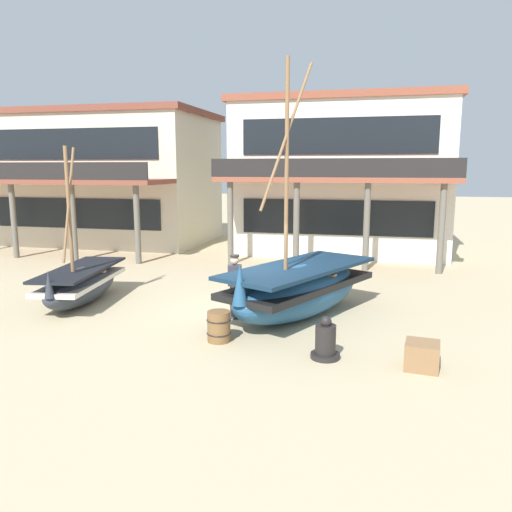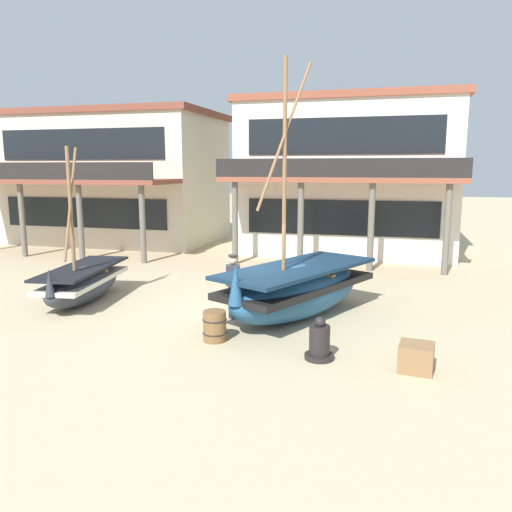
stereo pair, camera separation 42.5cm
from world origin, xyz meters
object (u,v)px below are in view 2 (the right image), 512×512
fishing_boat_near_left (297,289)px  harbor_building_annex (119,178)px  fishing_boat_centre_large (83,282)px  wooden_barrel (215,326)px  capstan_winch (319,342)px  cargo_crate (416,357)px  harbor_building_main (348,176)px  fisherman_by_hull (233,287)px

fishing_boat_near_left → harbor_building_annex: (-11.87, 11.49, 2.60)m
fishing_boat_centre_large → wooden_barrel: size_ratio=6.38×
capstan_winch → cargo_crate: 1.90m
fishing_boat_near_left → harbor_building_annex: 16.72m
harbor_building_main → fishing_boat_near_left: bearing=-91.0°
cargo_crate → harbor_building_main: harbor_building_main is taller
fishing_boat_near_left → harbor_building_main: (0.21, 11.42, 2.73)m
capstan_winch → harbor_building_annex: bearing=132.0°
fishing_boat_centre_large → cargo_crate: (9.22, -2.75, -0.31)m
cargo_crate → harbor_building_annex: 20.86m
capstan_winch → cargo_crate: (1.89, -0.11, -0.09)m
wooden_barrel → cargo_crate: wooden_barrel is taller
capstan_winch → harbor_building_annex: (-12.87, 14.30, 3.00)m
capstan_winch → wooden_barrel: size_ratio=1.29×
harbor_building_annex → wooden_barrel: bearing=-53.0°
cargo_crate → harbor_building_annex: (-14.77, 14.41, 3.09)m
fishing_boat_centre_large → harbor_building_annex: (-5.55, 11.65, 2.77)m
fisherman_by_hull → harbor_building_main: (1.78, 11.99, 2.65)m
cargo_crate → fishing_boat_near_left: bearing=134.8°
cargo_crate → harbor_building_main: size_ratio=0.07×
wooden_barrel → harbor_building_main: 14.22m
capstan_winch → harbor_building_main: (-0.80, 14.23, 3.13)m
harbor_building_annex → capstan_winch: bearing=-48.0°
fisherman_by_hull → wooden_barrel: bearing=-85.8°
fishing_boat_near_left → wooden_barrel: 2.79m
fishing_boat_centre_large → fisherman_by_hull: (4.75, -0.41, 0.25)m
capstan_winch → harbor_building_annex: 19.47m
cargo_crate → wooden_barrel: bearing=172.6°
fisherman_by_hull → wooden_barrel: 1.85m
fishing_boat_near_left → cargo_crate: size_ratio=10.08×
capstan_winch → cargo_crate: size_ratio=1.40×
fishing_boat_centre_large → wooden_barrel: (4.88, -2.19, -0.23)m
fisherman_by_hull → capstan_winch: 3.45m
fishing_boat_centre_large → capstan_winch: fishing_boat_centre_large is taller
fishing_boat_near_left → capstan_winch: (1.00, -2.81, -0.40)m
fisherman_by_hull → harbor_building_main: harbor_building_main is taller
fishing_boat_centre_large → wooden_barrel: bearing=-24.1°
fishing_boat_near_left → capstan_winch: bearing=-70.3°
fishing_boat_centre_large → capstan_winch: bearing=-19.9°
fishing_boat_centre_large → harbor_building_annex: 13.20m
wooden_barrel → harbor_building_annex: size_ratio=0.07×
fisherman_by_hull → cargo_crate: bearing=-27.7°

